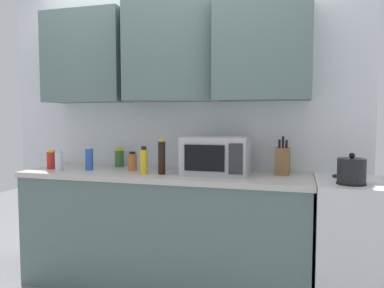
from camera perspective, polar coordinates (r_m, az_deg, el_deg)
name	(u,v)px	position (r m, az deg, el deg)	size (l,w,h in m)	color
wall_back_with_cabinets	(173,87)	(3.11, -2.97, 8.67)	(3.10, 0.58, 2.60)	white
counter_run	(164,229)	(3.01, -4.31, -12.77)	(2.23, 0.63, 0.90)	slate
stove_range	(374,248)	(2.87, 25.87, -14.06)	(0.76, 0.64, 0.91)	silver
kettle	(352,170)	(2.59, 23.08, -3.69)	(0.17, 0.17, 0.19)	black
microwave	(216,156)	(2.79, 3.74, -1.77)	(0.48, 0.37, 0.28)	#B7B7BC
knife_block	(283,161)	(2.86, 13.62, -2.48)	(0.11, 0.13, 0.28)	brown
bottle_yellow_mustard	(144,161)	(2.83, -7.34, -2.59)	(0.06, 0.06, 0.21)	gold
bottle_blue_cleaner	(89,159)	(3.12, -15.35, -2.17)	(0.06, 0.06, 0.19)	#2D56B7
bottle_green_oil	(119,158)	(3.28, -10.99, -2.08)	(0.07, 0.07, 0.16)	#386B2D
bottle_soy_dark	(162,158)	(2.80, -4.62, -2.06)	(0.05, 0.05, 0.26)	black
bottle_clear_tall	(59,161)	(3.16, -19.55, -2.46)	(0.06, 0.06, 0.17)	silver
bottle_red_sauce	(51,160)	(3.30, -20.59, -2.26)	(0.07, 0.07, 0.16)	red
bottle_spice_jar	(132,162)	(3.03, -9.04, -2.66)	(0.07, 0.07, 0.15)	#BC6638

